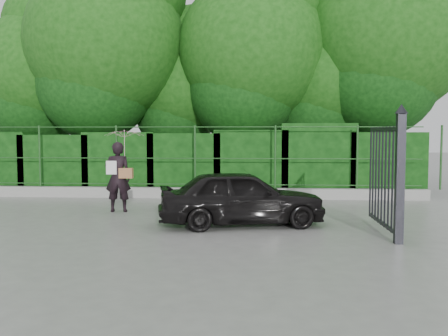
{
  "coord_description": "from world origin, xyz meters",
  "views": [
    {
      "loc": [
        2.22,
        -9.74,
        1.87
      ],
      "look_at": [
        1.46,
        1.3,
        1.1
      ],
      "focal_mm": 40.0,
      "sensor_mm": 36.0,
      "label": 1
    }
  ],
  "objects": [
    {
      "name": "ground",
      "position": [
        0.0,
        0.0,
        0.0
      ],
      "size": [
        80.0,
        80.0,
        0.0
      ],
      "primitive_type": "plane",
      "color": "gray"
    },
    {
      "name": "car",
      "position": [
        1.88,
        0.32,
        0.57
      ],
      "size": [
        3.57,
        2.03,
        1.14
      ],
      "primitive_type": "imported",
      "rotation": [
        0.0,
        0.0,
        1.78
      ],
      "color": "black",
      "rests_on": "ground"
    },
    {
      "name": "kerb",
      "position": [
        0.0,
        4.5,
        0.15
      ],
      "size": [
        14.0,
        0.25,
        0.3
      ],
      "primitive_type": "cube",
      "color": "#9E9E99",
      "rests_on": "ground"
    },
    {
      "name": "hedge",
      "position": [
        0.1,
        5.5,
        0.97
      ],
      "size": [
        14.2,
        1.2,
        2.17
      ],
      "color": "black",
      "rests_on": "ground"
    },
    {
      "name": "woman",
      "position": [
        -1.02,
        1.91,
        1.29
      ],
      "size": [
        0.93,
        0.93,
        1.98
      ],
      "color": "black",
      "rests_on": "ground"
    },
    {
      "name": "fence",
      "position": [
        0.22,
        4.5,
        1.2
      ],
      "size": [
        14.13,
        0.06,
        1.8
      ],
      "color": "#214E1F",
      "rests_on": "kerb"
    },
    {
      "name": "trees",
      "position": [
        1.14,
        7.74,
        4.62
      ],
      "size": [
        17.1,
        6.15,
        8.08
      ],
      "color": "black",
      "rests_on": "ground"
    },
    {
      "name": "gate",
      "position": [
        4.6,
        -0.72,
        1.19
      ],
      "size": [
        0.22,
        2.33,
        2.36
      ],
      "color": "black",
      "rests_on": "ground"
    }
  ]
}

